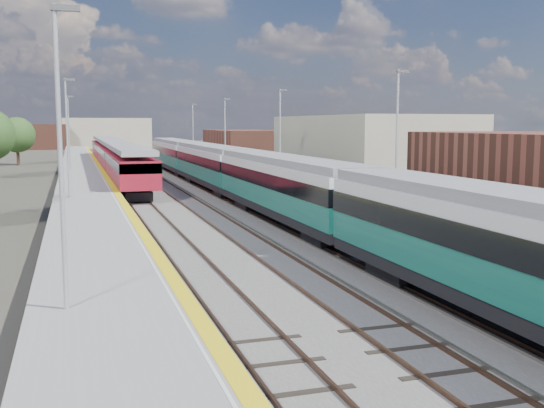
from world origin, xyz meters
name	(u,v)px	position (x,y,z in m)	size (l,w,h in m)	color
ground	(186,185)	(0.00, 50.00, 0.00)	(320.00, 320.00, 0.00)	#47443A
ballast_bed	(158,183)	(-2.25, 52.50, 0.03)	(10.50, 155.00, 0.06)	#565451
tracks	(162,181)	(-1.65, 54.18, 0.11)	(8.96, 160.00, 0.17)	#4C3323
platform_right	(234,176)	(5.28, 52.49, 0.54)	(4.70, 155.00, 8.52)	slate
platform_left	(84,180)	(-9.05, 52.49, 0.52)	(4.30, 155.00, 8.52)	slate
buildings	(31,100)	(-18.12, 138.60, 10.70)	(72.00, 185.50, 40.00)	brown
green_train	(241,172)	(1.50, 35.29, 2.25)	(2.91, 80.92, 3.20)	black
red_train	(114,155)	(-5.50, 65.24, 2.18)	(2.92, 59.23, 3.69)	black
tree_c	(17,135)	(-17.14, 85.96, 4.15)	(4.87, 4.87, 6.60)	#382619
tree_d	(387,137)	(24.86, 58.08, 4.17)	(4.89, 4.89, 6.63)	#382619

